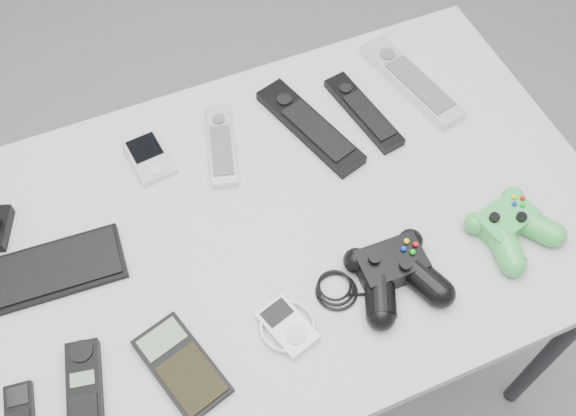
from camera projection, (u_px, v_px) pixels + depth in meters
name	position (u px, v px, depth m)	size (l,w,h in m)	color
floor	(318.00, 378.00, 1.71)	(3.50, 3.50, 0.00)	slate
desk	(285.00, 239.00, 1.18)	(1.07, 0.69, 0.72)	#9E9DA0
pda_keyboard	(48.00, 271.00, 1.07)	(0.24, 0.10, 0.01)	black
pda	(149.00, 157.00, 1.19)	(0.06, 0.10, 0.02)	silver
remote_silver_a	(221.00, 145.00, 1.20)	(0.04, 0.18, 0.02)	silver
remote_black_a	(363.00, 111.00, 1.24)	(0.04, 0.20, 0.02)	black
remote_black_b	(310.00, 126.00, 1.22)	(0.06, 0.24, 0.02)	black
remote_silver_b	(411.00, 80.00, 1.28)	(0.06, 0.24, 0.02)	silver
mobile_phone	(20.00, 414.00, 0.95)	(0.04, 0.09, 0.01)	black
cordless_handset	(85.00, 393.00, 0.96)	(0.05, 0.15, 0.02)	black
calculator	(181.00, 366.00, 0.99)	(0.08, 0.16, 0.02)	black
mp3_player	(287.00, 326.00, 1.02)	(0.09, 0.09, 0.02)	silver
controller_black	(395.00, 272.00, 1.05)	(0.25, 0.16, 0.05)	black
controller_green	(511.00, 225.00, 1.10)	(0.13, 0.14, 0.05)	green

